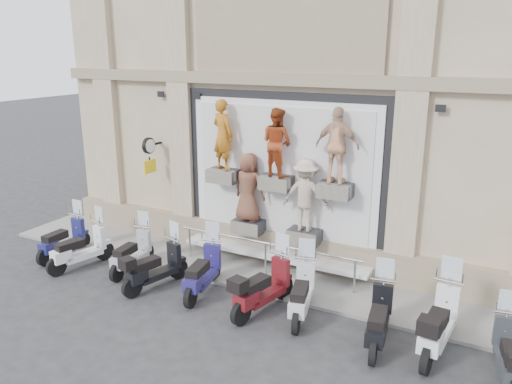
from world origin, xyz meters
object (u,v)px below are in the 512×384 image
scooter_a (63,232)px  scooter_b (80,240)px  scooter_i (440,312)px  clock_sign_bracket (149,151)px  scooter_c (131,245)px  guard_rail (266,259)px  scooter_h (380,308)px  scooter_d (155,258)px  scooter_j (510,343)px  scooter_f (264,277)px  scooter_g (302,283)px  scooter_e (203,262)px

scooter_a → scooter_b: 1.00m
scooter_a → scooter_i: (9.85, -0.01, 0.11)m
clock_sign_bracket → scooter_i: 8.70m
scooter_c → guard_rail: bearing=17.3°
scooter_a → scooter_b: (0.95, -0.30, 0.03)m
clock_sign_bracket → scooter_h: 7.78m
guard_rail → scooter_d: 2.74m
guard_rail → scooter_j: size_ratio=2.88×
scooter_i → scooter_j: 1.23m
scooter_f → scooter_j: bearing=11.2°
scooter_c → scooter_d: 1.22m
guard_rail → scooter_f: scooter_f is taller
scooter_j → scooter_f: bearing=168.5°
clock_sign_bracket → scooter_b: (-0.64, -2.23, -2.03)m
clock_sign_bracket → scooter_h: clock_sign_bracket is taller
scooter_a → scooter_g: scooter_g is taller
scooter_c → scooter_i: scooter_i is taller
scooter_a → scooter_d: bearing=-5.7°
scooter_a → scooter_d: 3.45m
clock_sign_bracket → scooter_e: bearing=-33.2°
scooter_e → scooter_i: (5.25, 0.03, 0.07)m
scooter_i → scooter_j: (1.19, -0.29, -0.14)m
clock_sign_bracket → scooter_c: bearing=-68.3°
scooter_g → scooter_h: (1.72, -0.29, 0.00)m
scooter_a → scooter_c: (2.30, 0.15, -0.01)m
scooter_i → scooter_c: bearing=-176.2°
scooter_a → scooter_d: scooter_d is taller
scooter_g → scooter_j: 4.00m
scooter_e → scooter_d: bearing=-175.8°
scooter_d → scooter_g: size_ratio=0.98×
scooter_b → scooter_g: scooter_g is taller
scooter_e → scooter_j: scooter_e is taller
scooter_c → scooter_j: scooter_c is taller
scooter_a → scooter_i: bearing=-0.5°
scooter_b → scooter_f: bearing=16.4°
scooter_f → clock_sign_bracket: bearing=169.0°
scooter_c → scooter_b: bearing=-166.7°
guard_rail → scooter_e: scooter_e is taller
guard_rail → scooter_h: (3.29, -1.71, 0.31)m
clock_sign_bracket → scooter_d: size_ratio=0.54×
scooter_h → scooter_i: scooter_i is taller
scooter_e → scooter_h: (4.18, -0.22, -0.01)m
guard_rail → clock_sign_bracket: (-3.90, 0.47, 2.34)m
scooter_a → scooter_d: size_ratio=0.98×
scooter_c → scooter_a: bearing=178.5°
guard_rail → scooter_h: scooter_h is taller
guard_rail → scooter_b: size_ratio=2.67×
scooter_g → scooter_h: size_ratio=1.00×
scooter_d → scooter_e: (1.16, 0.29, 0.02)m
scooter_i → clock_sign_bracket: bearing=171.8°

